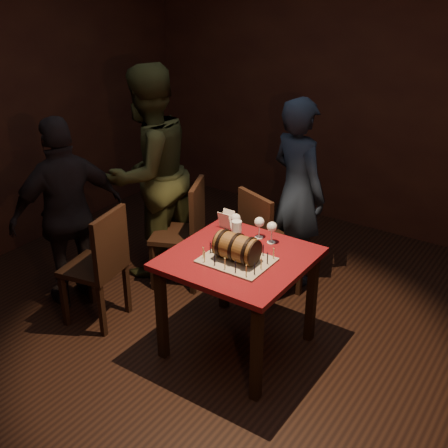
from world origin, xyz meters
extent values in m
plane|color=black|center=(0.00, 0.00, 0.00)|extent=(5.00, 5.00, 0.00)
cube|color=black|center=(0.00, 2.50, 1.40)|extent=(5.00, 0.04, 2.80)
cube|color=#520D13|center=(0.12, 0.04, 0.73)|extent=(0.90, 0.90, 0.04)
cube|color=black|center=(-0.26, -0.34, 0.35)|extent=(0.06, 0.06, 0.71)
cube|color=black|center=(0.50, -0.34, 0.35)|extent=(0.06, 0.06, 0.71)
cube|color=black|center=(-0.26, 0.42, 0.35)|extent=(0.06, 0.06, 0.71)
cube|color=black|center=(0.50, 0.42, 0.35)|extent=(0.06, 0.06, 0.71)
cube|color=gray|center=(0.14, -0.03, 0.76)|extent=(0.45, 0.35, 0.01)
cylinder|color=brown|center=(0.14, -0.03, 0.85)|extent=(0.27, 0.18, 0.18)
cylinder|color=black|center=(0.04, -0.03, 0.85)|extent=(0.02, 0.19, 0.19)
cylinder|color=black|center=(0.14, -0.03, 0.85)|extent=(0.02, 0.19, 0.19)
cylinder|color=black|center=(0.24, -0.03, 0.85)|extent=(0.02, 0.19, 0.19)
cylinder|color=black|center=(0.01, -0.03, 0.85)|extent=(0.01, 0.17, 0.17)
cylinder|color=black|center=(0.28, -0.03, 0.85)|extent=(0.01, 0.17, 0.17)
cylinder|color=black|center=(-0.02, -0.03, 0.85)|extent=(0.04, 0.02, 0.02)
sphere|color=black|center=(-0.04, -0.03, 0.85)|extent=(0.03, 0.03, 0.03)
cylinder|color=#F4ED92|center=(-0.01, -0.17, 0.80)|extent=(0.01, 0.01, 0.08)
cylinder|color=black|center=(-0.01, -0.17, 0.85)|extent=(0.00, 0.00, 0.01)
cylinder|color=black|center=(0.07, -0.17, 0.80)|extent=(0.01, 0.01, 0.08)
cylinder|color=black|center=(0.07, -0.17, 0.85)|extent=(0.00, 0.00, 0.01)
cylinder|color=#F4ED92|center=(0.15, -0.17, 0.80)|extent=(0.01, 0.01, 0.08)
cylinder|color=black|center=(0.15, -0.17, 0.85)|extent=(0.00, 0.00, 0.01)
cylinder|color=black|center=(0.23, -0.17, 0.80)|extent=(0.01, 0.01, 0.08)
cylinder|color=black|center=(0.23, -0.17, 0.85)|extent=(0.00, 0.00, 0.01)
cylinder|color=#F4ED92|center=(0.31, -0.17, 0.80)|extent=(0.01, 0.01, 0.08)
cylinder|color=black|center=(0.31, -0.17, 0.85)|extent=(0.00, 0.00, 0.01)
cylinder|color=black|center=(0.34, -0.12, 0.80)|extent=(0.01, 0.01, 0.08)
cylinder|color=black|center=(0.34, -0.12, 0.85)|extent=(0.00, 0.00, 0.01)
cylinder|color=#F4ED92|center=(0.34, -0.04, 0.80)|extent=(0.01, 0.01, 0.08)
cylinder|color=black|center=(0.34, -0.04, 0.85)|extent=(0.00, 0.00, 0.01)
cylinder|color=black|center=(0.34, 0.04, 0.80)|extent=(0.01, 0.01, 0.08)
cylinder|color=black|center=(0.34, 0.04, 0.85)|extent=(0.00, 0.00, 0.01)
cylinder|color=#F4ED92|center=(0.34, 0.12, 0.80)|extent=(0.01, 0.01, 0.08)
cylinder|color=black|center=(0.34, 0.12, 0.85)|extent=(0.00, 0.00, 0.01)
cylinder|color=black|center=(0.26, 0.12, 0.80)|extent=(0.01, 0.01, 0.08)
cylinder|color=black|center=(0.26, 0.12, 0.85)|extent=(0.00, 0.00, 0.01)
cylinder|color=#F4ED92|center=(0.18, 0.12, 0.80)|extent=(0.01, 0.01, 0.08)
cylinder|color=black|center=(0.18, 0.12, 0.85)|extent=(0.00, 0.00, 0.01)
cylinder|color=black|center=(0.10, 0.12, 0.80)|extent=(0.01, 0.01, 0.08)
cylinder|color=black|center=(0.10, 0.12, 0.85)|extent=(0.00, 0.00, 0.01)
cylinder|color=#F4ED92|center=(0.02, 0.12, 0.80)|extent=(0.01, 0.01, 0.08)
cylinder|color=black|center=(0.02, 0.12, 0.85)|extent=(0.00, 0.00, 0.01)
cylinder|color=black|center=(-0.05, 0.11, 0.80)|extent=(0.01, 0.01, 0.08)
cylinder|color=black|center=(-0.05, 0.11, 0.85)|extent=(0.00, 0.00, 0.01)
cylinder|color=#F4ED92|center=(-0.05, 0.03, 0.80)|extent=(0.01, 0.01, 0.08)
cylinder|color=black|center=(-0.05, 0.03, 0.85)|extent=(0.00, 0.00, 0.01)
cylinder|color=black|center=(-0.05, -0.05, 0.80)|extent=(0.01, 0.01, 0.08)
cylinder|color=black|center=(-0.05, -0.05, 0.85)|extent=(0.00, 0.00, 0.01)
cylinder|color=#F4ED92|center=(-0.05, -0.13, 0.80)|extent=(0.01, 0.01, 0.08)
cylinder|color=black|center=(-0.05, -0.13, 0.85)|extent=(0.00, 0.00, 0.01)
cylinder|color=silver|center=(-0.08, 0.31, 0.75)|extent=(0.06, 0.06, 0.01)
cylinder|color=silver|center=(-0.08, 0.31, 0.80)|extent=(0.01, 0.01, 0.09)
sphere|color=silver|center=(-0.08, 0.31, 0.88)|extent=(0.07, 0.07, 0.07)
sphere|color=#591114|center=(-0.08, 0.31, 0.87)|extent=(0.05, 0.05, 0.05)
cylinder|color=silver|center=(0.09, 0.35, 0.75)|extent=(0.06, 0.06, 0.01)
cylinder|color=silver|center=(0.09, 0.35, 0.80)|extent=(0.01, 0.01, 0.09)
sphere|color=silver|center=(0.09, 0.35, 0.88)|extent=(0.07, 0.07, 0.07)
cylinder|color=silver|center=(0.20, 0.33, 0.75)|extent=(0.06, 0.06, 0.01)
cylinder|color=silver|center=(0.20, 0.33, 0.80)|extent=(0.01, 0.01, 0.09)
sphere|color=silver|center=(0.20, 0.33, 0.88)|extent=(0.07, 0.07, 0.07)
sphere|color=#BF594C|center=(0.20, 0.33, 0.87)|extent=(0.05, 0.05, 0.05)
cylinder|color=silver|center=(-0.02, 0.22, 0.82)|extent=(0.07, 0.07, 0.15)
cylinder|color=#9E5414|center=(-0.02, 0.22, 0.81)|extent=(0.06, 0.06, 0.11)
cylinder|color=white|center=(-0.02, 0.22, 0.87)|extent=(0.06, 0.06, 0.02)
cube|color=black|center=(-0.06, 0.82, 0.45)|extent=(0.52, 0.52, 0.04)
cube|color=black|center=(0.16, 0.92, 0.21)|extent=(0.04, 0.04, 0.43)
cube|color=black|center=(-0.16, 1.04, 0.21)|extent=(0.04, 0.04, 0.43)
cube|color=black|center=(0.03, 0.60, 0.21)|extent=(0.04, 0.04, 0.43)
cube|color=black|center=(-0.28, 0.72, 0.21)|extent=(0.04, 0.04, 0.43)
cube|color=black|center=(-0.13, 0.65, 0.70)|extent=(0.39, 0.18, 0.46)
cube|color=black|center=(-0.81, 0.52, 0.45)|extent=(0.53, 0.53, 0.04)
cube|color=black|center=(-1.04, 0.61, 0.21)|extent=(0.04, 0.04, 0.43)
cube|color=black|center=(-0.90, 0.30, 0.21)|extent=(0.04, 0.04, 0.43)
cube|color=black|center=(-0.72, 0.75, 0.21)|extent=(0.04, 0.04, 0.43)
cube|color=black|center=(-0.59, 0.43, 0.21)|extent=(0.04, 0.04, 0.43)
cube|color=black|center=(-0.65, 0.59, 0.70)|extent=(0.20, 0.38, 0.46)
cube|color=black|center=(-0.98, -0.27, 0.45)|extent=(0.47, 0.47, 0.04)
cube|color=black|center=(-1.18, -0.14, 0.21)|extent=(0.04, 0.04, 0.43)
cube|color=black|center=(-1.12, -0.47, 0.21)|extent=(0.04, 0.04, 0.43)
cube|color=black|center=(-0.85, -0.07, 0.21)|extent=(0.04, 0.04, 0.43)
cube|color=black|center=(-0.79, -0.41, 0.21)|extent=(0.04, 0.04, 0.43)
cube|color=black|center=(-0.81, -0.24, 0.70)|extent=(0.11, 0.40, 0.46)
imported|color=#192232|center=(-0.03, 1.17, 0.80)|extent=(0.68, 0.58, 1.60)
imported|color=#373B1D|center=(-1.15, 0.59, 0.91)|extent=(0.77, 0.95, 1.82)
imported|color=black|center=(-1.32, -0.17, 0.77)|extent=(0.66, 0.98, 1.54)
camera|label=1|loc=(1.90, -2.75, 2.56)|focal=45.00mm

